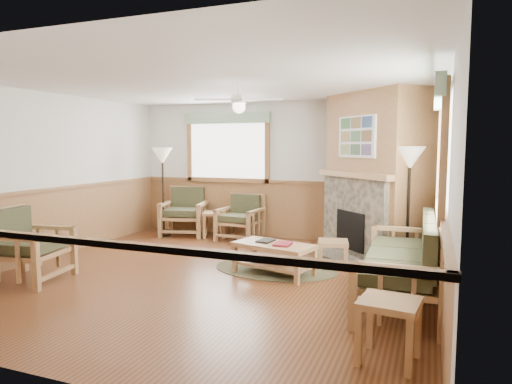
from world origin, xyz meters
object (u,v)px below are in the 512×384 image
(coffee_table, at_px, (274,259))
(floor_lamp_left, at_px, (163,192))
(armchair_back_left, at_px, (185,211))
(footstool, at_px, (333,253))
(end_table_chairs, at_px, (215,224))
(floor_lamp_right, at_px, (408,210))
(sofa, at_px, (402,259))
(end_table_sofa, at_px, (389,331))
(armchair_left, at_px, (29,245))
(armchair_back_right, at_px, (240,217))

(coffee_table, relative_size, floor_lamp_left, 0.62)
(armchair_back_left, relative_size, footstool, 2.16)
(end_table_chairs, distance_m, floor_lamp_left, 1.24)
(footstool, bearing_deg, floor_lamp_right, 1.87)
(sofa, bearing_deg, floor_lamp_right, 178.87)
(end_table_sofa, bearing_deg, end_table_chairs, 131.24)
(footstool, bearing_deg, floor_lamp_left, 163.66)
(footstool, bearing_deg, end_table_sofa, -69.84)
(end_table_sofa, bearing_deg, sofa, 90.00)
(end_table_sofa, height_order, floor_lamp_left, floor_lamp_left)
(sofa, relative_size, end_table_sofa, 4.06)
(sofa, bearing_deg, armchair_left, -79.95)
(coffee_table, bearing_deg, floor_lamp_left, 162.78)
(sofa, relative_size, footstool, 4.91)
(coffee_table, xyz_separation_m, end_table_sofa, (1.77, -2.16, 0.05))
(armchair_back_left, distance_m, footstool, 3.65)
(floor_lamp_right, bearing_deg, end_table_chairs, 160.60)
(sofa, distance_m, end_table_sofa, 1.64)
(sofa, distance_m, armchair_back_left, 5.18)
(sofa, xyz_separation_m, floor_lamp_right, (0.00, 1.34, 0.41))
(end_table_sofa, xyz_separation_m, floor_lamp_right, (0.00, 2.96, 0.65))
(end_table_sofa, bearing_deg, armchair_back_left, 136.06)
(end_table_chairs, distance_m, floor_lamp_right, 4.04)
(armchair_left, bearing_deg, floor_lamp_left, -9.67)
(footstool, bearing_deg, armchair_back_left, 158.06)
(floor_lamp_left, bearing_deg, armchair_left, -90.04)
(armchair_left, bearing_deg, coffee_table, -73.47)
(end_table_sofa, distance_m, floor_lamp_right, 3.03)
(armchair_back_right, xyz_separation_m, end_table_sofa, (3.20, -4.29, -0.16))
(end_table_sofa, bearing_deg, armchair_left, 171.94)
(armchair_back_right, distance_m, end_table_sofa, 5.35)
(floor_lamp_right, bearing_deg, footstool, -178.13)
(sofa, xyz_separation_m, end_table_chairs, (-3.76, 2.66, -0.26))
(end_table_sofa, bearing_deg, armchair_back_right, 126.74)
(end_table_chairs, height_order, end_table_sofa, end_table_sofa)
(armchair_left, height_order, end_table_chairs, armchair_left)
(coffee_table, bearing_deg, floor_lamp_right, 38.86)
(sofa, xyz_separation_m, end_table_sofa, (0.00, -1.62, -0.24))
(coffee_table, height_order, floor_lamp_right, floor_lamp_right)
(end_table_sofa, relative_size, footstool, 1.21)
(sofa, height_order, coffee_table, sofa)
(armchair_back_right, height_order, end_table_sofa, armchair_back_right)
(armchair_left, distance_m, end_table_chairs, 3.76)
(sofa, xyz_separation_m, armchair_back_left, (-4.45, 2.66, -0.02))
(end_table_chairs, bearing_deg, armchair_back_right, 0.00)
(end_table_chairs, xyz_separation_m, footstool, (2.68, -1.36, -0.06))
(armchair_back_left, distance_m, end_table_chairs, 0.73)
(end_table_chairs, height_order, floor_lamp_right, floor_lamp_right)
(coffee_table, height_order, floor_lamp_left, floor_lamp_left)
(end_table_chairs, distance_m, end_table_sofa, 5.70)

